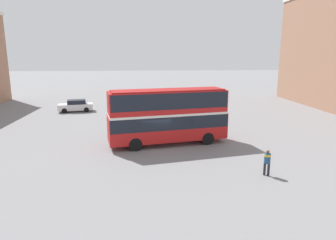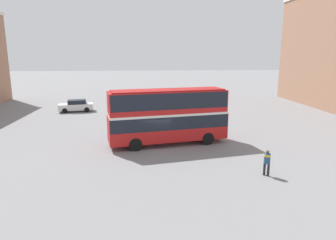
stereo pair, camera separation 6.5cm
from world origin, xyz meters
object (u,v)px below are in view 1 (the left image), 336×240
object	(u,v)px
pedestrian_foreground	(267,160)
parked_car_kerb_near	(199,108)
parked_car_kerb_far	(76,106)
double_decker_bus	(168,113)

from	to	relation	value
pedestrian_foreground	parked_car_kerb_near	world-z (taller)	pedestrian_foreground
parked_car_kerb_near	parked_car_kerb_far	world-z (taller)	parked_car_kerb_far
double_decker_bus	parked_car_kerb_near	bearing A→B (deg)	57.91
double_decker_bus	parked_car_kerb_far	distance (m)	19.73
parked_car_kerb_far	double_decker_bus	bearing A→B (deg)	114.99
parked_car_kerb_near	parked_car_kerb_far	size ratio (longest dim) A/B	0.96
pedestrian_foreground	parked_car_kerb_far	xyz separation A→B (m)	(-17.09, 23.51, -0.23)
double_decker_bus	parked_car_kerb_far	bearing A→B (deg)	113.90
double_decker_bus	parked_car_kerb_near	size ratio (longest dim) A/B	2.27
double_decker_bus	parked_car_kerb_far	size ratio (longest dim) A/B	2.19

